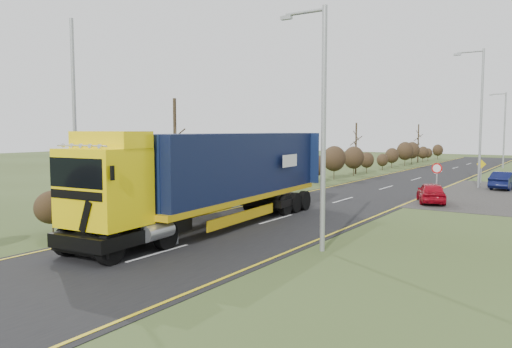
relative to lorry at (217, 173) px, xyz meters
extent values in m
plane|color=#3A481E|center=(1.28, -1.01, -2.43)|extent=(160.00, 160.00, 0.00)
cube|color=black|center=(1.28, 8.99, -2.42)|extent=(8.00, 120.00, 0.02)
cube|color=#292724|center=(7.78, 18.99, -2.41)|extent=(6.00, 18.00, 0.02)
cube|color=gold|center=(-2.42, 8.99, -2.40)|extent=(0.12, 116.00, 0.01)
cube|color=gold|center=(4.98, 8.99, -2.40)|extent=(0.12, 116.00, 0.01)
cube|color=silver|center=(1.28, -5.01, -2.40)|extent=(0.12, 3.00, 0.01)
cube|color=silver|center=(1.28, 2.99, -2.40)|extent=(0.12, 3.00, 0.01)
cube|color=silver|center=(1.28, 10.99, -2.40)|extent=(0.12, 3.00, 0.01)
cube|color=silver|center=(1.28, 18.99, -2.40)|extent=(0.12, 3.00, 0.01)
cube|color=silver|center=(1.28, 26.99, -2.40)|extent=(0.12, 3.00, 0.01)
cube|color=silver|center=(1.28, 34.99, -2.40)|extent=(0.12, 3.00, 0.01)
cube|color=silver|center=(1.28, 42.99, -2.40)|extent=(0.12, 3.00, 0.01)
cube|color=silver|center=(1.28, 50.99, -2.40)|extent=(0.12, 3.00, 0.01)
cube|color=silver|center=(1.28, 58.99, -2.40)|extent=(0.12, 3.00, 0.01)
ellipsoid|color=#312216|center=(-4.74, -5.01, -1.29)|extent=(1.21, 1.57, 1.39)
ellipsoid|color=#312216|center=(-4.72, -1.01, -0.94)|extent=(1.58, 2.06, 1.82)
ellipsoid|color=#312216|center=(-4.70, 2.99, -0.59)|extent=(1.96, 2.55, 2.25)
ellipsoid|color=#312216|center=(-4.75, 6.99, -0.71)|extent=(1.83, 2.38, 2.10)
ellipsoid|color=#312216|center=(-4.67, 10.99, -1.14)|extent=(1.37, 1.78, 1.57)
ellipsoid|color=#312216|center=(-4.78, 14.99, -1.30)|extent=(1.20, 1.56, 1.38)
ellipsoid|color=#312216|center=(-4.64, 18.99, -0.97)|extent=(1.55, 2.02, 1.78)
ellipsoid|color=#312216|center=(-4.81, 22.99, -0.60)|extent=(1.95, 2.53, 2.24)
ellipsoid|color=#312216|center=(-4.62, 26.99, -0.68)|extent=(1.85, 2.41, 2.13)
ellipsoid|color=#312216|center=(-4.84, 30.99, -1.11)|extent=(1.40, 1.81, 1.61)
ellipsoid|color=#312216|center=(-4.59, 34.99, -1.30)|extent=(1.19, 1.55, 1.37)
ellipsoid|color=#312216|center=(-4.86, 38.99, -1.00)|extent=(1.52, 1.97, 1.75)
ellipsoid|color=#312216|center=(-4.56, 42.99, -0.61)|extent=(1.93, 2.51, 2.22)
ellipsoid|color=#312216|center=(-4.89, 46.99, -0.66)|extent=(1.88, 2.44, 2.16)
ellipsoid|color=#312216|center=(-4.54, 50.99, -1.09)|extent=(1.43, 1.85, 1.64)
ellipsoid|color=#312216|center=(-4.91, 54.99, -1.31)|extent=(1.19, 1.55, 1.37)
ellipsoid|color=#312216|center=(-4.52, 58.99, -1.03)|extent=(1.49, 1.93, 1.71)
cylinder|color=#35291A|center=(-5.22, 2.99, 0.60)|extent=(0.18, 0.18, 6.05)
cylinder|color=#35291A|center=(-5.22, 28.99, 0.10)|extent=(0.18, 0.18, 5.06)
cylinder|color=#35291A|center=(-5.22, 50.99, 0.15)|extent=(0.18, 0.18, 5.15)
cube|color=black|center=(0.00, -5.33, -1.71)|extent=(2.79, 4.84, 0.46)
cube|color=yellow|center=(0.00, -6.24, -0.04)|extent=(2.70, 2.42, 2.64)
cube|color=black|center=(0.00, -7.31, -1.87)|extent=(2.54, 0.32, 0.56)
cube|color=black|center=(-0.43, -7.37, -0.85)|extent=(0.61, 0.07, 1.09)
cube|color=black|center=(0.43, -7.37, -0.85)|extent=(0.61, 0.07, 1.09)
cube|color=black|center=(0.00, -7.34, 0.52)|extent=(2.38, 0.24, 0.96)
cube|color=black|center=(0.00, -7.37, -0.19)|extent=(2.33, 0.21, 0.28)
cube|color=yellow|center=(0.00, -5.89, 1.56)|extent=(2.64, 1.61, 0.57)
cylinder|color=silver|center=(0.00, -7.11, 1.38)|extent=(2.23, 0.23, 0.06)
cube|color=black|center=(-1.45, -7.11, 0.57)|extent=(0.09, 0.13, 0.46)
cube|color=black|center=(1.45, -7.11, 0.57)|extent=(0.09, 0.13, 0.46)
cylinder|color=gray|center=(-1.17, -4.93, -1.66)|extent=(0.67, 1.36, 0.57)
cylinder|color=gray|center=(1.17, -4.93, -1.66)|extent=(0.67, 1.36, 0.57)
cube|color=gold|center=(0.00, 1.27, -1.18)|extent=(3.51, 12.95, 0.24)
cube|color=black|center=(0.00, 1.27, 0.34)|extent=(3.46, 12.54, 2.79)
cube|color=#0E1B3D|center=(0.00, 7.48, 0.34)|extent=(2.51, 0.25, 2.79)
cube|color=#0E1B3D|center=(0.00, -4.95, 0.34)|extent=(2.51, 0.25, 2.79)
cube|color=black|center=(0.00, 5.12, -1.77)|extent=(2.61, 3.82, 0.36)
cube|color=gold|center=(-1.24, 0.25, -1.87)|extent=(0.48, 5.57, 0.46)
cube|color=gold|center=(1.24, 0.25, -1.87)|extent=(0.48, 5.57, 0.46)
cylinder|color=black|center=(-1.07, -6.96, -1.90)|extent=(0.41, 1.08, 1.06)
cylinder|color=black|center=(1.07, -6.96, -1.90)|extent=(0.41, 1.08, 1.06)
cylinder|color=black|center=(-1.07, -4.42, -1.90)|extent=(0.41, 1.08, 1.06)
cylinder|color=black|center=(1.07, -4.42, -1.90)|extent=(0.41, 1.08, 1.06)
cylinder|color=black|center=(-1.07, 4.21, -1.90)|extent=(0.41, 1.08, 1.06)
cylinder|color=black|center=(1.07, 4.21, -1.90)|extent=(0.41, 1.08, 1.06)
cylinder|color=black|center=(-1.07, 5.23, -1.90)|extent=(0.41, 1.08, 1.06)
cylinder|color=black|center=(1.07, 5.23, -1.90)|extent=(0.41, 1.08, 1.06)
cylinder|color=black|center=(-1.07, 6.24, -1.90)|extent=(0.41, 1.08, 1.06)
cylinder|color=black|center=(1.07, 6.24, -1.90)|extent=(0.41, 1.08, 1.06)
imported|color=#9D0716|center=(6.10, 12.77, -1.81)|extent=(2.60, 3.90, 1.23)
imported|color=#090E34|center=(8.82, 22.96, -1.79)|extent=(1.80, 4.01, 1.28)
cylinder|color=#9A9EA0|center=(5.88, -1.48, 1.87)|extent=(0.18, 0.18, 8.59)
cylinder|color=#9A9EA0|center=(5.12, -1.48, 6.02)|extent=(1.53, 0.12, 0.12)
cube|color=#9A9EA0|center=(4.35, -1.48, 5.93)|extent=(0.43, 0.17, 0.13)
cylinder|color=#9A9EA0|center=(7.08, 22.68, 2.71)|extent=(0.18, 0.18, 10.28)
cylinder|color=#9A9EA0|center=(6.17, 22.68, 7.68)|extent=(1.83, 0.12, 0.12)
cube|color=#9A9EA0|center=(5.25, 22.68, 7.57)|extent=(0.51, 0.21, 0.16)
cylinder|color=#9A9EA0|center=(5.93, 45.31, 1.86)|extent=(0.18, 0.18, 8.57)
cylinder|color=#9A9EA0|center=(5.17, 45.31, 6.00)|extent=(1.52, 0.12, 0.12)
cube|color=#9A9EA0|center=(4.40, 45.31, 5.91)|extent=(0.43, 0.17, 0.13)
cylinder|color=#9A9EA0|center=(-4.36, -4.08, 2.03)|extent=(0.16, 0.16, 8.91)
cylinder|color=#9A9EA0|center=(6.07, 14.12, -1.43)|extent=(0.08, 0.08, 1.99)
cylinder|color=red|center=(6.07, 14.09, -0.44)|extent=(0.64, 0.04, 0.64)
cylinder|color=white|center=(6.07, 14.07, -0.44)|extent=(0.48, 0.02, 0.48)
cylinder|color=#9A9EA0|center=(6.63, 26.51, -1.70)|extent=(0.08, 0.08, 1.46)
cube|color=gold|center=(6.63, 26.46, -0.86)|extent=(0.74, 0.04, 0.74)
camera|label=1|loc=(13.54, -17.43, 1.87)|focal=35.00mm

